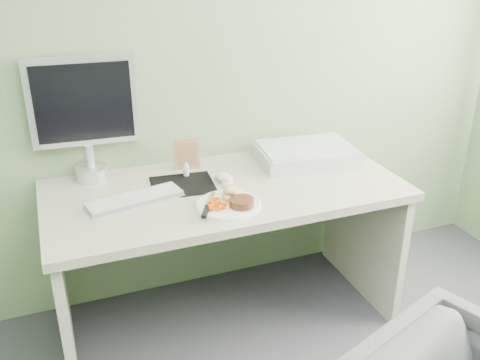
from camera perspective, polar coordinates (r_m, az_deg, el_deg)
name	(u,v)px	position (r m, az deg, el deg)	size (l,w,h in m)	color
wall_back	(197,33)	(2.57, -4.60, 15.33)	(3.50, 3.50, 0.00)	gray
desk	(226,222)	(2.49, -1.52, -4.52)	(1.60, 0.75, 0.73)	#B7AB99
plate	(228,205)	(2.23, -1.24, -2.73)	(0.27, 0.27, 0.01)	white
steak	(242,202)	(2.20, 0.18, -2.41)	(0.10, 0.10, 0.03)	black
potato_pile	(232,190)	(2.27, -0.86, -1.09)	(0.12, 0.09, 0.06)	tan
carrot_heap	(215,203)	(2.18, -2.69, -2.48)	(0.07, 0.06, 0.05)	#FF5605
steak_knife	(207,208)	(2.17, -3.51, -2.97)	(0.13, 0.22, 0.02)	silver
mousepad	(183,185)	(2.43, -6.14, -0.52)	(0.28, 0.25, 0.00)	black
keyboard	(135,199)	(2.31, -11.15, -1.99)	(0.40, 0.12, 0.02)	white
computer_mouse	(224,178)	(2.45, -1.69, 0.24)	(0.06, 0.12, 0.04)	white
photo_frame	(187,154)	(2.58, -5.69, 2.79)	(0.12, 0.01, 0.15)	#915F43
eyedrop_bottle	(186,169)	(2.51, -5.77, 1.13)	(0.03, 0.03, 0.08)	white
scanner	(306,155)	(2.69, 7.03, 2.71)	(0.47, 0.31, 0.07)	#B7BBBE
monitor	(84,112)	(2.48, -16.29, 6.95)	(0.47, 0.15, 0.56)	silver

